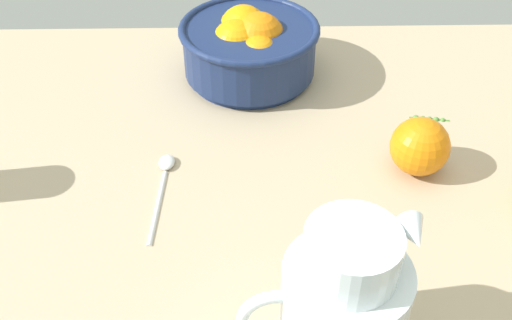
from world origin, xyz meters
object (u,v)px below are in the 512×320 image
(juice_pitcher, at_px, (342,312))
(loose_orange_0, at_px, (420,146))
(fruit_bowl, at_px, (249,46))
(spoon, at_px, (162,182))

(juice_pitcher, distance_m, loose_orange_0, 0.32)
(fruit_bowl, height_order, spoon, fruit_bowl)
(fruit_bowl, xyz_separation_m, spoon, (-0.12, -0.27, -0.05))
(fruit_bowl, distance_m, spoon, 0.30)
(fruit_bowl, relative_size, loose_orange_0, 2.82)
(juice_pitcher, relative_size, loose_orange_0, 2.28)
(juice_pitcher, xyz_separation_m, loose_orange_0, (0.15, 0.28, -0.03))
(fruit_bowl, height_order, juice_pitcher, juice_pitcher)
(fruit_bowl, distance_m, juice_pitcher, 0.53)
(fruit_bowl, bearing_deg, spoon, -114.30)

